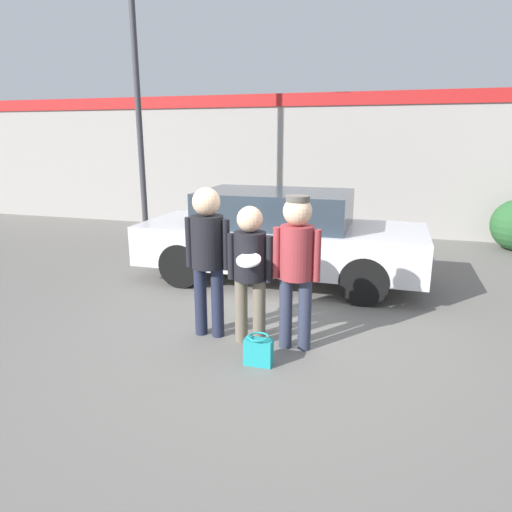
{
  "coord_description": "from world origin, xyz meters",
  "views": [
    {
      "loc": [
        1.33,
        -4.98,
        2.38
      ],
      "look_at": [
        -0.16,
        0.03,
        1.0
      ],
      "focal_mm": 32.0,
      "sensor_mm": 36.0,
      "label": 1
    }
  ],
  "objects_px": {
    "person_middle_with_frisbee": "(250,264)",
    "street_lamp": "(149,64)",
    "handbag": "(258,351)",
    "parked_car_near": "(279,236)",
    "person_right": "(296,258)",
    "person_left": "(208,248)"
  },
  "relations": [
    {
      "from": "street_lamp",
      "to": "handbag",
      "type": "xyz_separation_m",
      "value": [
        3.48,
        -4.28,
        -3.56
      ]
    },
    {
      "from": "person_right",
      "to": "parked_car_near",
      "type": "distance_m",
      "value": 2.59
    },
    {
      "from": "person_middle_with_frisbee",
      "to": "street_lamp",
      "type": "xyz_separation_m",
      "value": [
        -3.23,
        3.77,
        2.75
      ]
    },
    {
      "from": "person_left",
      "to": "person_right",
      "type": "distance_m",
      "value": 1.08
    },
    {
      "from": "parked_car_near",
      "to": "person_right",
      "type": "bearing_deg",
      "value": -72.04
    },
    {
      "from": "person_middle_with_frisbee",
      "to": "handbag",
      "type": "xyz_separation_m",
      "value": [
        0.25,
        -0.51,
        -0.81
      ]
    },
    {
      "from": "handbag",
      "to": "person_left",
      "type": "bearing_deg",
      "value": 144.53
    },
    {
      "from": "person_middle_with_frisbee",
      "to": "street_lamp",
      "type": "relative_size",
      "value": 0.27
    },
    {
      "from": "parked_car_near",
      "to": "street_lamp",
      "type": "bearing_deg",
      "value": 156.01
    },
    {
      "from": "person_middle_with_frisbee",
      "to": "parked_car_near",
      "type": "xyz_separation_m",
      "value": [
        -0.26,
        2.45,
        -0.2
      ]
    },
    {
      "from": "handbag",
      "to": "parked_car_near",
      "type": "bearing_deg",
      "value": 99.74
    },
    {
      "from": "parked_car_near",
      "to": "street_lamp",
      "type": "xyz_separation_m",
      "value": [
        -2.97,
        1.32,
        2.95
      ]
    },
    {
      "from": "person_left",
      "to": "person_middle_with_frisbee",
      "type": "relative_size",
      "value": 1.11
    },
    {
      "from": "person_right",
      "to": "street_lamp",
      "type": "distance_m",
      "value": 5.95
    },
    {
      "from": "person_left",
      "to": "person_right",
      "type": "height_order",
      "value": "person_left"
    },
    {
      "from": "person_right",
      "to": "parked_car_near",
      "type": "xyz_separation_m",
      "value": [
        -0.79,
        2.45,
        -0.3
      ]
    },
    {
      "from": "person_left",
      "to": "person_right",
      "type": "bearing_deg",
      "value": -2.88
    },
    {
      "from": "handbag",
      "to": "person_right",
      "type": "bearing_deg",
      "value": 60.58
    },
    {
      "from": "person_middle_with_frisbee",
      "to": "person_right",
      "type": "height_order",
      "value": "person_right"
    },
    {
      "from": "person_right",
      "to": "handbag",
      "type": "relative_size",
      "value": 5.32
    },
    {
      "from": "person_left",
      "to": "person_right",
      "type": "xyz_separation_m",
      "value": [
        1.08,
        -0.05,
        -0.03
      ]
    },
    {
      "from": "person_middle_with_frisbee",
      "to": "parked_car_near",
      "type": "relative_size",
      "value": 0.35
    }
  ]
}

